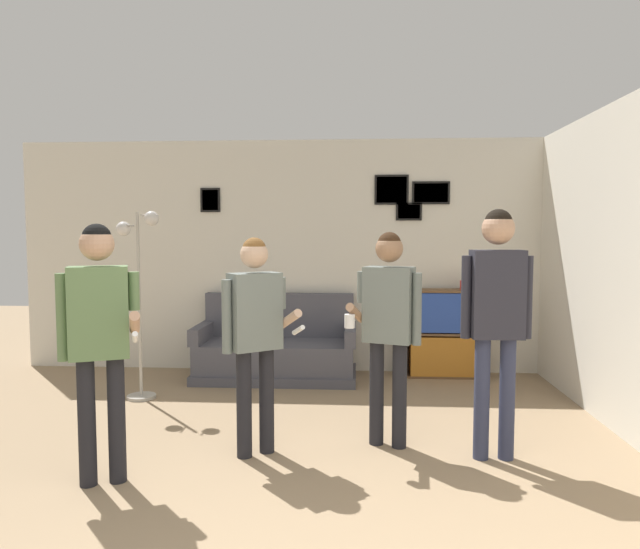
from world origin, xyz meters
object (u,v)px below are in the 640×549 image
object	(u,v)px
person_spectator_near_bookshelf	(496,305)
bookshelf	(444,333)
floor_lamp	(139,280)
drinking_cup	(464,285)
person_player_foreground_center	(255,324)
person_watcher_holding_cup	(388,316)
couch	(277,351)
person_player_foreground_left	(99,326)

from	to	relation	value
person_spectator_near_bookshelf	bookshelf	bearing A→B (deg)	89.97
floor_lamp	drinking_cup	xyz separation A→B (m)	(3.32, 1.07, -0.13)
person_player_foreground_center	person_watcher_holding_cup	world-z (taller)	person_watcher_holding_cup
person_spectator_near_bookshelf	drinking_cup	distance (m)	2.39
floor_lamp	person_watcher_holding_cup	size ratio (longest dim) A/B	1.12
couch	drinking_cup	bearing A→B (deg)	5.26
bookshelf	person_player_foreground_center	bearing A→B (deg)	-125.49
drinking_cup	person_player_foreground_center	bearing A→B (deg)	-128.74
couch	drinking_cup	size ratio (longest dim) A/B	17.18
person_player_foreground_left	person_watcher_holding_cup	distance (m)	2.03
person_player_foreground_left	person_spectator_near_bookshelf	size ratio (longest dim) A/B	0.94
couch	person_player_foreground_left	xyz separation A→B (m)	(-0.75, -2.77, 0.73)
person_player_foreground_center	person_spectator_near_bookshelf	xyz separation A→B (m)	(1.72, 0.03, 0.15)
couch	person_spectator_near_bookshelf	world-z (taller)	person_spectator_near_bookshelf
person_watcher_holding_cup	couch	bearing A→B (deg)	119.65
person_player_foreground_left	person_watcher_holding_cup	bearing A→B (deg)	22.55
floor_lamp	person_spectator_near_bookshelf	world-z (taller)	floor_lamp
person_player_foreground_center	person_player_foreground_left	bearing A→B (deg)	-148.99
floor_lamp	drinking_cup	size ratio (longest dim) A/B	17.73
person_player_foreground_left	person_player_foreground_center	size ratio (longest dim) A/B	1.06
person_spectator_near_bookshelf	person_player_foreground_left	bearing A→B (deg)	-167.62
floor_lamp	person_spectator_near_bookshelf	xyz separation A→B (m)	(3.10, -1.31, -0.06)
person_spectator_near_bookshelf	drinking_cup	world-z (taller)	person_spectator_near_bookshelf
floor_lamp	person_watcher_holding_cup	xyz separation A→B (m)	(2.35, -1.11, -0.17)
floor_lamp	drinking_cup	distance (m)	3.49
floor_lamp	person_watcher_holding_cup	distance (m)	2.61
floor_lamp	couch	bearing A→B (deg)	35.67
person_player_foreground_center	person_watcher_holding_cup	size ratio (longest dim) A/B	0.98
person_watcher_holding_cup	person_spectator_near_bookshelf	bearing A→B (deg)	-15.20
person_player_foreground_center	person_spectator_near_bookshelf	bearing A→B (deg)	1.09
bookshelf	person_player_foreground_center	world-z (taller)	person_player_foreground_center
person_player_foreground_center	person_watcher_holding_cup	bearing A→B (deg)	13.63
floor_lamp	person_player_foreground_center	bearing A→B (deg)	-44.35
couch	person_watcher_holding_cup	size ratio (longest dim) A/B	1.09
person_spectator_near_bookshelf	floor_lamp	bearing A→B (deg)	157.01
couch	drinking_cup	xyz separation A→B (m)	(2.10, 0.19, 0.74)
person_watcher_holding_cup	person_spectator_near_bookshelf	world-z (taller)	person_spectator_near_bookshelf
person_watcher_holding_cup	person_spectator_near_bookshelf	size ratio (longest dim) A/B	0.91
person_spectator_near_bookshelf	drinking_cup	size ratio (longest dim) A/B	17.30
person_watcher_holding_cup	drinking_cup	xyz separation A→B (m)	(0.97, 2.18, 0.04)
person_player_foreground_center	floor_lamp	bearing A→B (deg)	135.65
couch	person_player_foreground_center	distance (m)	2.33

